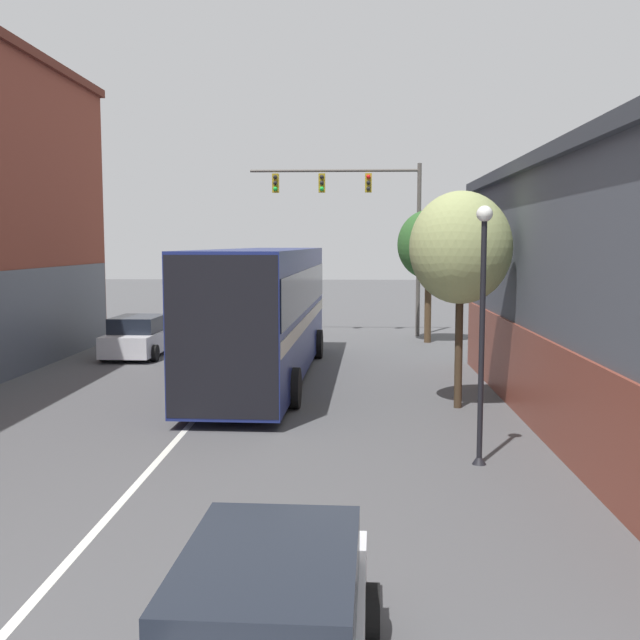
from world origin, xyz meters
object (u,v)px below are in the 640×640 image
object	(u,v)px
parked_car_left_near	(140,337)
street_tree_near	(461,248)
bus	(265,307)
street_tree_far	(429,245)
street_lamp	(482,326)
traffic_signal_gantry	(366,210)

from	to	relation	value
parked_car_left_near	street_tree_near	distance (m)	13.32
bus	street_tree_far	xyz separation A→B (m)	(5.61, 8.34, 1.78)
bus	street_tree_near	distance (m)	6.59
street_tree_far	street_lamp	bearing A→B (deg)	-92.60
street_tree_near	street_tree_far	distance (m)	12.11
bus	street_tree_far	bearing A→B (deg)	-32.27
parked_car_left_near	street_lamp	distance (m)	16.22
street_lamp	street_tree_near	bearing A→B (deg)	86.65
traffic_signal_gantry	bus	bearing A→B (deg)	-106.63
parked_car_left_near	street_tree_near	world-z (taller)	street_tree_near
street_tree_near	bus	bearing A→B (deg)	143.67
bus	street_lamp	xyz separation A→B (m)	(4.85, -8.48, 0.38)
traffic_signal_gantry	street_tree_near	bearing A→B (deg)	-82.05
parked_car_left_near	street_tree_near	size ratio (longest dim) A/B	0.80
traffic_signal_gantry	street_tree_far	bearing A→B (deg)	-41.01
bus	traffic_signal_gantry	bearing A→B (deg)	-14.95
parked_car_left_near	street_tree_near	xyz separation A→B (m)	(10.12, -8.04, 3.20)
bus	parked_car_left_near	world-z (taller)	bus
traffic_signal_gantry	street_lamp	world-z (taller)	traffic_signal_gantry
bus	street_tree_near	size ratio (longest dim) A/B	2.48
traffic_signal_gantry	street_tree_near	size ratio (longest dim) A/B	1.41
traffic_signal_gantry	parked_car_left_near	bearing A→B (deg)	-142.59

